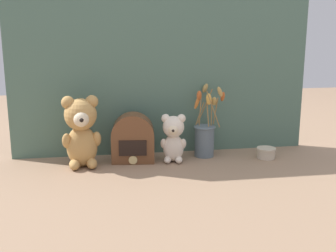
# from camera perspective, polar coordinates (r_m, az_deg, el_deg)

# --- Properties ---
(ground_plane) EXTENTS (4.00, 4.00, 0.00)m
(ground_plane) POSITION_cam_1_polar(r_m,az_deg,el_deg) (1.75, 0.11, -5.05)
(ground_plane) COLOR #8E7056
(backdrop_wall) EXTENTS (1.31, 0.02, 0.80)m
(backdrop_wall) POSITION_cam_1_polar(r_m,az_deg,el_deg) (1.84, -0.76, 8.50)
(backdrop_wall) COLOR #4C6B5B
(backdrop_wall) RESTS_ON ground
(teddy_bear_large) EXTENTS (0.16, 0.15, 0.29)m
(teddy_bear_large) POSITION_cam_1_polar(r_m,az_deg,el_deg) (1.70, -11.67, -0.57)
(teddy_bear_large) COLOR tan
(teddy_bear_large) RESTS_ON ground
(teddy_bear_medium) EXTENTS (0.11, 0.10, 0.20)m
(teddy_bear_medium) POSITION_cam_1_polar(r_m,az_deg,el_deg) (1.74, 0.73, -1.52)
(teddy_bear_medium) COLOR beige
(teddy_bear_medium) RESTS_ON ground
(flower_vase) EXTENTS (0.13, 0.19, 0.32)m
(flower_vase) POSITION_cam_1_polar(r_m,az_deg,el_deg) (1.83, 5.02, -1.21)
(flower_vase) COLOR slate
(flower_vase) RESTS_ON ground
(vintage_radio) EXTENTS (0.19, 0.12, 0.20)m
(vintage_radio) POSITION_cam_1_polar(r_m,az_deg,el_deg) (1.76, -4.76, -1.89)
(vintage_radio) COLOR brown
(vintage_radio) RESTS_ON ground
(decorative_tin_tall) EXTENTS (0.08, 0.08, 0.05)m
(decorative_tin_tall) POSITION_cam_1_polar(r_m,az_deg,el_deg) (1.86, 13.09, -3.53)
(decorative_tin_tall) COLOR beige
(decorative_tin_tall) RESTS_ON ground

